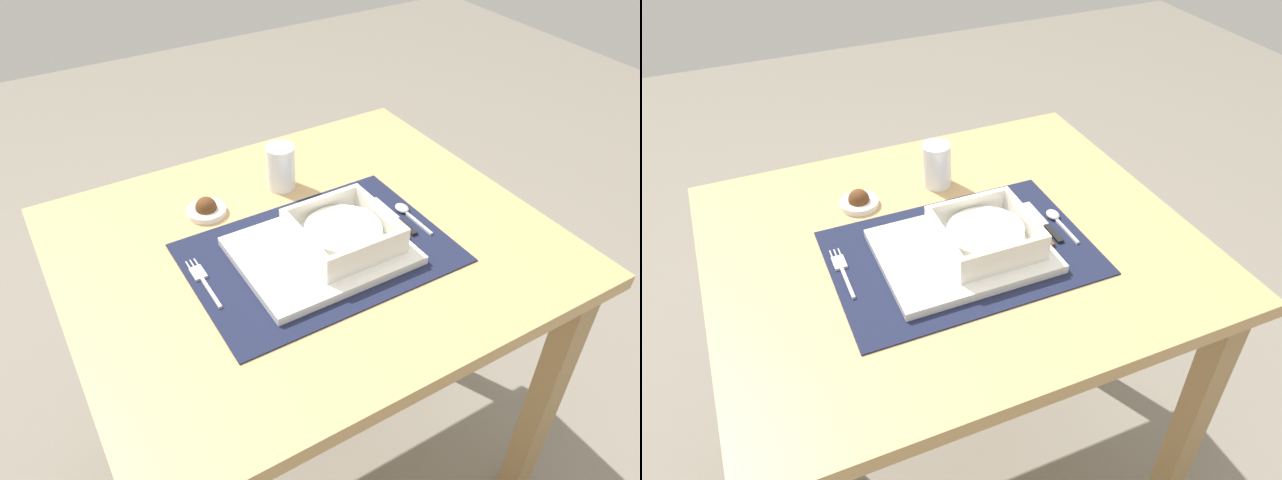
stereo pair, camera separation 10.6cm
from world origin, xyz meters
TOP-DOWN VIEW (x-y plane):
  - ground_plane at (0.00, 0.00)m, footprint 6.00×6.00m
  - dining_table at (0.00, 0.00)m, footprint 0.88×0.75m
  - placemat at (0.00, -0.04)m, footprint 0.46×0.32m
  - serving_plate at (0.00, -0.05)m, footprint 0.30×0.24m
  - porridge_bowl at (0.04, -0.06)m, footprint 0.17×0.17m
  - fork at (-0.21, -0.01)m, footprint 0.02×0.14m
  - spoon at (0.21, -0.03)m, footprint 0.02×0.11m
  - butter_knife at (0.18, -0.03)m, footprint 0.01×0.14m
  - bread_knife at (0.16, -0.04)m, footprint 0.01×0.13m
  - drinking_glass at (0.04, 0.19)m, footprint 0.06×0.06m
  - condiment_saucer at (-0.13, 0.17)m, footprint 0.08×0.08m

SIDE VIEW (x-z plane):
  - ground_plane at x=0.00m, z-range 0.00..0.00m
  - dining_table at x=0.00m, z-range 0.26..1.01m
  - placemat at x=0.00m, z-range 0.75..0.75m
  - fork at x=-0.21m, z-range 0.75..0.76m
  - butter_knife at x=0.18m, z-range 0.75..0.76m
  - bread_knife at x=0.16m, z-range 0.75..0.76m
  - spoon at x=0.21m, z-range 0.75..0.76m
  - condiment_saucer at x=-0.13m, z-range 0.74..0.78m
  - serving_plate at x=0.00m, z-range 0.75..0.77m
  - porridge_bowl at x=0.04m, z-range 0.76..0.81m
  - drinking_glass at x=0.04m, z-range 0.75..0.84m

